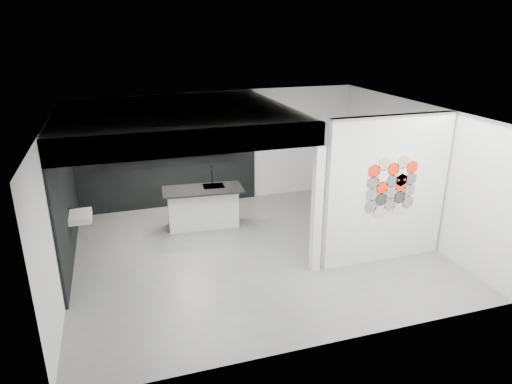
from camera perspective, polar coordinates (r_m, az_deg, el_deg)
The scene contains 17 objects.
floor at distance 9.22m, azimuth -0.03°, elevation -7.44°, with size 7.00×6.00×0.01m, color slate.
partition_panel at distance 8.74m, azimuth 16.07°, elevation 0.19°, with size 2.45×0.15×2.80m, color silver.
bay_clad_back at distance 11.26m, azimuth -10.99°, elevation 3.85°, with size 4.40×0.04×2.35m, color black.
bay_clad_left at distance 9.37m, azimuth -22.69°, elevation -0.72°, with size 0.04×4.00×2.35m, color black.
bulkhead at distance 9.03m, azimuth -9.98°, elevation 8.91°, with size 4.40×4.00×0.40m, color silver.
corner_column at distance 8.15m, azimuth 7.61°, elevation -2.31°, with size 0.16×0.16×2.35m, color silver.
fascia_beam at distance 7.18m, azimuth -7.78°, elevation 6.14°, with size 4.40×0.16×0.40m, color silver.
wall_basin at distance 9.28m, azimuth -21.10°, elevation -2.87°, with size 0.40×0.60×0.12m, color silver.
display_shelf at distance 11.13m, azimuth -10.46°, elevation 4.37°, with size 3.00×0.15×0.04m, color black.
kitchen_island at distance 10.21m, azimuth -6.63°, elevation -1.80°, with size 1.79×0.90×1.39m.
stockpot at distance 11.03m, azimuth -16.99°, elevation 4.20°, with size 0.19×0.19×0.16m, color black.
kettle at distance 11.32m, azimuth -4.01°, elevation 5.49°, with size 0.20×0.20×0.17m, color black.
glass_bowl at distance 11.35m, azimuth -3.69°, elevation 5.37°, with size 0.16×0.16×0.11m, color gray.
glass_vase at distance 11.34m, azimuth -3.70°, elevation 5.47°, with size 0.11×0.11×0.16m, color gray.
bottle_dark at distance 11.10m, azimuth -10.58°, elevation 4.84°, with size 0.06×0.06×0.15m, color black.
utensil_cup at distance 11.05m, azimuth -14.64°, elevation 4.30°, with size 0.08×0.08×0.10m, color black.
hex_tile_cluster at distance 8.65m, azimuth 16.63°, elevation 0.68°, with size 1.04×0.02×1.16m.
Camera 1 is at (-2.46, -7.79, 4.27)m, focal length 32.00 mm.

